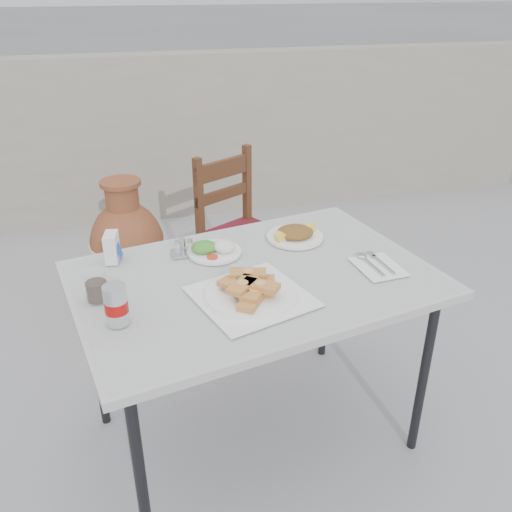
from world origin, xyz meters
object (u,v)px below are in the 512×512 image
object	(u,v)px
cola_glass	(96,287)
condiment_caddy	(183,249)
salad_chopped_plate	(295,234)
pide_plate	(251,288)
soda_can	(116,305)
chair	(241,235)
napkin_holder	(112,247)
salad_rice_plate	(214,249)
cafe_table	(254,288)
terracotta_urn	(128,247)

from	to	relation	value
cola_glass	condiment_caddy	distance (m)	0.40
salad_chopped_plate	condiment_caddy	bearing A→B (deg)	-176.45
pide_plate	soda_can	xyz separation A→B (m)	(-0.42, -0.04, 0.03)
salad_chopped_plate	cola_glass	xyz separation A→B (m)	(-0.76, -0.28, 0.03)
soda_can	chair	size ratio (longest dim) A/B	0.14
cola_glass	napkin_holder	distance (m)	0.27
pide_plate	salad_rice_plate	distance (m)	0.34
cafe_table	napkin_holder	bearing A→B (deg)	153.25
soda_can	terracotta_urn	bearing A→B (deg)	87.84
salad_chopped_plate	chair	xyz separation A→B (m)	(-0.06, 0.70, -0.31)
soda_can	condiment_caddy	size ratio (longest dim) A/B	1.36
salad_rice_plate	chair	bearing A→B (deg)	69.75
napkin_holder	terracotta_urn	xyz separation A→B (m)	(0.06, 0.96, -0.46)
pide_plate	soda_can	distance (m)	0.43
pide_plate	terracotta_urn	size ratio (longest dim) A/B	0.59
pide_plate	salad_chopped_plate	distance (m)	0.48
chair	terracotta_urn	bearing A→B (deg)	127.85
terracotta_urn	soda_can	bearing A→B (deg)	-92.16
salad_chopped_plate	chair	size ratio (longest dim) A/B	0.25
salad_rice_plate	chair	xyz separation A→B (m)	(0.28, 0.75, -0.31)
cola_glass	pide_plate	bearing A→B (deg)	-12.89
salad_chopped_plate	napkin_holder	distance (m)	0.70
soda_can	terracotta_urn	world-z (taller)	soda_can
napkin_holder	pide_plate	bearing A→B (deg)	-31.34
pide_plate	soda_can	world-z (taller)	soda_can
soda_can	napkin_holder	xyz separation A→B (m)	(-0.00, 0.42, -0.01)
soda_can	chair	distance (m)	1.34
salad_rice_plate	chair	distance (m)	0.85
salad_rice_plate	salad_chopped_plate	xyz separation A→B (m)	(0.34, 0.05, 0.00)
cafe_table	napkin_holder	world-z (taller)	napkin_holder
cafe_table	salad_chopped_plate	world-z (taller)	salad_chopped_plate
cafe_table	salad_chopped_plate	bearing A→B (deg)	47.01
cola_glass	terracotta_urn	distance (m)	1.31
cafe_table	pide_plate	distance (m)	0.17
salad_rice_plate	soda_can	bearing A→B (deg)	-133.71
pide_plate	napkin_holder	size ratio (longest dim) A/B	4.05
pide_plate	terracotta_urn	distance (m)	1.45
condiment_caddy	chair	xyz separation A→B (m)	(0.39, 0.72, -0.31)
cafe_table	pide_plate	xyz separation A→B (m)	(-0.05, -0.14, 0.08)
chair	cafe_table	bearing A→B (deg)	-129.16
cola_glass	soda_can	bearing A→B (deg)	-68.96
chair	pide_plate	bearing A→B (deg)	-130.23
pide_plate	soda_can	size ratio (longest dim) A/B	3.37
salad_rice_plate	terracotta_urn	size ratio (longest dim) A/B	0.28
soda_can	cola_glass	world-z (taller)	soda_can
salad_rice_plate	salad_chopped_plate	bearing A→B (deg)	8.30
salad_rice_plate	chair	world-z (taller)	chair
soda_can	condiment_caddy	world-z (taller)	soda_can
condiment_caddy	cola_glass	bearing A→B (deg)	-141.29
salad_chopped_plate	chair	bearing A→B (deg)	95.04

